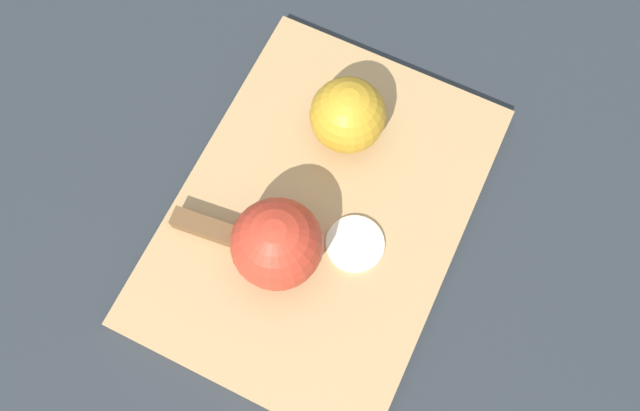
% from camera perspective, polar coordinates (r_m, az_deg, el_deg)
% --- Properties ---
extents(ground_plane, '(4.00, 4.00, 0.00)m').
position_cam_1_polar(ground_plane, '(0.65, 0.00, -1.01)').
color(ground_plane, '#282D33').
extents(cutting_board, '(0.41, 0.32, 0.02)m').
position_cam_1_polar(cutting_board, '(0.65, 0.00, -0.79)').
color(cutting_board, tan).
rests_on(cutting_board, ground_plane).
extents(apple_half_left, '(0.08, 0.08, 0.08)m').
position_cam_1_polar(apple_half_left, '(0.64, 2.53, 8.21)').
color(apple_half_left, gold).
rests_on(apple_half_left, cutting_board).
extents(apple_half_right, '(0.09, 0.09, 0.09)m').
position_cam_1_polar(apple_half_right, '(0.58, -3.96, -3.50)').
color(apple_half_right, red).
rests_on(apple_half_right, cutting_board).
extents(knife, '(0.02, 0.15, 0.02)m').
position_cam_1_polar(knife, '(0.63, -9.69, -2.25)').
color(knife, silver).
rests_on(knife, cutting_board).
extents(apple_slice, '(0.06, 0.06, 0.00)m').
position_cam_1_polar(apple_slice, '(0.63, 3.22, -3.53)').
color(apple_slice, beige).
rests_on(apple_slice, cutting_board).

